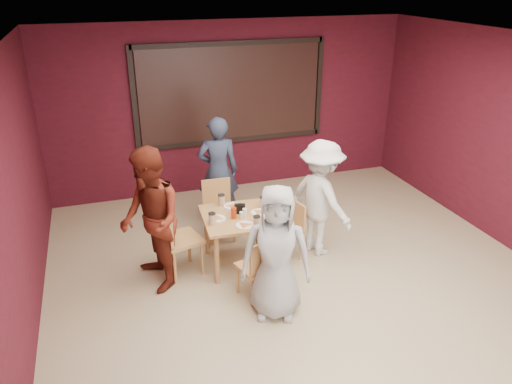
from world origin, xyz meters
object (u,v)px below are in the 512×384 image
object	(u,v)px
chair_back	(218,206)
diner_right	(321,198)
diner_back	(218,171)
chair_front	(259,265)
chair_right	(289,227)
chair_left	(175,236)
dining_table	(239,221)
diner_left	(151,221)
diner_front	(276,253)

from	to	relation	value
chair_back	diner_right	bearing A→B (deg)	-34.99
diner_back	diner_right	bearing A→B (deg)	137.73
chair_front	chair_right	xyz separation A→B (m)	(0.66, 0.75, -0.00)
chair_left	diner_back	xyz separation A→B (m)	(0.86, 1.24, 0.28)
chair_back	chair_right	world-z (taller)	chair_back
dining_table	chair_back	world-z (taller)	dining_table
diner_left	diner_right	world-z (taller)	diner_left
dining_table	diner_right	world-z (taller)	diner_right
chair_back	chair_right	bearing A→B (deg)	-48.59
diner_front	chair_right	bearing A→B (deg)	82.97
chair_left	diner_front	bearing A→B (deg)	-50.98
chair_back	chair_left	xyz separation A→B (m)	(-0.74, -0.79, 0.06)
chair_left	chair_front	bearing A→B (deg)	-44.65
chair_back	diner_right	xyz separation A→B (m)	(1.17, -0.82, 0.31)
diner_back	diner_left	size ratio (longest dim) A/B	0.94
chair_front	chair_left	size ratio (longest dim) A/B	0.83
chair_front	chair_right	bearing A→B (deg)	48.68
chair_back	diner_right	world-z (taller)	diner_right
chair_left	diner_right	world-z (taller)	diner_right
chair_front	diner_left	world-z (taller)	diner_left
dining_table	chair_right	world-z (taller)	dining_table
chair_right	diner_back	size ratio (longest dim) A/B	0.48
chair_front	diner_left	distance (m)	1.34
chair_left	diner_back	world-z (taller)	diner_back
chair_front	diner_back	xyz separation A→B (m)	(0.05, 2.04, 0.37)
diner_front	diner_right	size ratio (longest dim) A/B	0.98
chair_right	diner_right	size ratio (longest dim) A/B	0.50
chair_left	chair_right	xyz separation A→B (m)	(1.48, -0.05, -0.09)
chair_back	chair_right	distance (m)	1.11
dining_table	diner_back	size ratio (longest dim) A/B	0.57
chair_back	diner_right	distance (m)	1.46
dining_table	diner_front	world-z (taller)	diner_front
chair_back	chair_left	distance (m)	1.08
chair_front	dining_table	bearing A→B (deg)	90.82
chair_right	chair_back	bearing A→B (deg)	131.41
chair_right	diner_left	xyz separation A→B (m)	(-1.75, -0.10, 0.42)
chair_right	dining_table	bearing A→B (deg)	177.55
chair_front	diner_left	xyz separation A→B (m)	(-1.09, 0.66, 0.42)
diner_front	diner_right	world-z (taller)	diner_right
chair_back	chair_right	size ratio (longest dim) A/B	1.07
diner_front	diner_back	distance (m)	2.35
diner_front	chair_back	bearing A→B (deg)	116.36
diner_front	diner_back	world-z (taller)	diner_back
diner_front	diner_left	bearing A→B (deg)	162.34
diner_left	diner_back	bearing A→B (deg)	131.55
chair_front	chair_right	distance (m)	1.00
chair_front	diner_back	world-z (taller)	diner_back
chair_right	diner_left	world-z (taller)	diner_left
chair_left	diner_front	world-z (taller)	diner_front
chair_front	chair_left	world-z (taller)	chair_left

